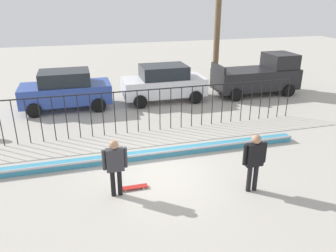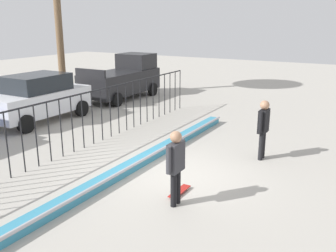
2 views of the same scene
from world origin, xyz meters
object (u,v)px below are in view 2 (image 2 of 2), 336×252
parked_car_white (38,97)px  pickup_truck (123,79)px  skateboard (179,191)px  camera_operator (263,124)px  skateboarder (176,161)px

parked_car_white → pickup_truck: bearing=0.8°
pickup_truck → skateboard: bearing=-134.2°
camera_operator → skateboarder: bearing=34.9°
skateboarder → skateboard: bearing=14.5°
parked_car_white → pickup_truck: (5.52, -0.18, 0.06)m
skateboard → camera_operator: 3.57m
camera_operator → parked_car_white: parked_car_white is taller
parked_car_white → skateboard: bearing=-108.0°
camera_operator → pickup_truck: pickup_truck is taller
camera_operator → parked_car_white: size_ratio=0.41×
skateboarder → parked_car_white: (3.61, 8.36, -0.06)m
skateboarder → parked_car_white: parked_car_white is taller
skateboarder → pickup_truck: (9.13, 8.17, 0.01)m
camera_operator → pickup_truck: 10.44m
skateboard → parked_car_white: size_ratio=0.19×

